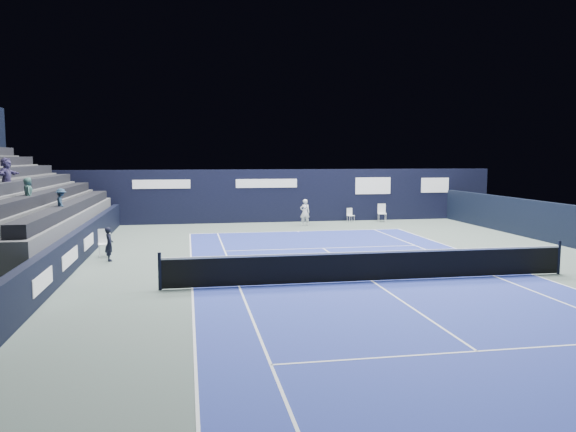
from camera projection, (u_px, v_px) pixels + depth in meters
The scene contains 12 objects.
ground at pixel (353, 269), 19.28m from camera, with size 48.00×48.00×0.00m, color #4D5C54.
court_surface at pixel (372, 281), 17.33m from camera, with size 10.97×23.77×0.01m, color navy.
enclosure_wall_right at pixel (554, 223), 24.95m from camera, with size 0.30×22.00×1.80m, color black.
folding_chair_back_a at pixel (350, 213), 33.24m from camera, with size 0.43×0.45×0.82m.
folding_chair_back_b at pixel (382, 212), 33.26m from camera, with size 0.55×0.54×1.07m.
line_judge_chair at pixel (105, 241), 21.61m from camera, with size 0.53×0.51×1.06m.
line_judge at pixel (109, 244), 20.65m from camera, with size 0.46×0.30×1.26m, color black.
court_markings at pixel (372, 281), 17.32m from camera, with size 11.03×23.83×0.00m.
tennis_net at pixel (372, 265), 17.27m from camera, with size 12.90×0.10×1.10m.
back_sponsor_wall at pixel (283, 196), 33.31m from camera, with size 26.00×0.63×3.10m.
side_barrier_left at pixel (84, 242), 21.44m from camera, with size 0.33×22.00×1.20m.
tennis_player at pixel (305, 212), 31.28m from camera, with size 0.58×0.80×1.49m.
Camera 1 is at (-5.58, -16.29, 3.82)m, focal length 35.00 mm.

